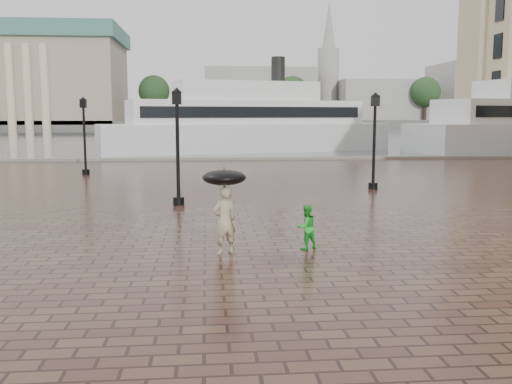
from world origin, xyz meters
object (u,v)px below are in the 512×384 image
at_px(adult_pedestrian, 225,220).
at_px(ferry_near, 246,123).
at_px(child_pedestrian, 306,227).
at_px(street_lamps, 204,139).

height_order(adult_pedestrian, ferry_near, ferry_near).
distance_m(adult_pedestrian, child_pedestrian, 2.19).
bearing_deg(ferry_near, child_pedestrian, -106.57).
relative_size(adult_pedestrian, child_pedestrian, 1.47).
bearing_deg(child_pedestrian, adult_pedestrian, -15.34).
bearing_deg(adult_pedestrian, child_pedestrian, 164.07).
relative_size(child_pedestrian, ferry_near, 0.04).
relative_size(street_lamps, child_pedestrian, 13.09).
relative_size(street_lamps, adult_pedestrian, 8.93).
xyz_separation_m(street_lamps, adult_pedestrian, (0.54, -13.44, -1.46)).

